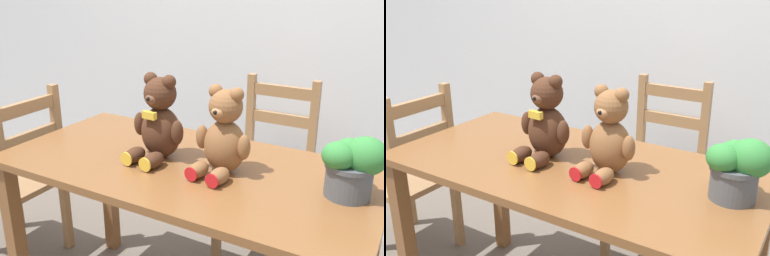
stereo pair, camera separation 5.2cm
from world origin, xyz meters
The scene contains 7 objects.
wall_back centered at (0.00, 1.50, 1.30)m, with size 8.00×0.04×2.60m, color silver.
dining_table centered at (0.00, 0.35, 0.66)m, with size 1.43×0.70×0.77m.
wooden_chair_behind centered at (0.09, 1.04, 0.47)m, with size 0.39×0.43×0.96m.
wooden_chair_side centered at (-1.03, 0.36, 0.45)m, with size 0.46×0.38×0.94m.
teddy_bear_left centered at (-0.12, 0.35, 0.92)m, with size 0.23×0.24×0.33m.
teddy_bear_right centered at (0.15, 0.35, 0.91)m, with size 0.22×0.23×0.32m.
potted_plant centered at (0.59, 0.39, 0.89)m, with size 0.19×0.19×0.21m.
Camera 2 is at (0.81, -0.90, 1.43)m, focal length 40.00 mm.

